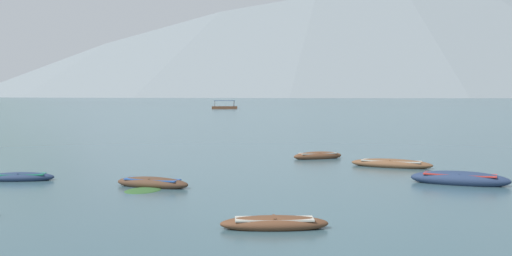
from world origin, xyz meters
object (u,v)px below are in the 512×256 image
(rowboat_7, at_px, (20,177))
(ferry_0, at_px, (224,107))
(rowboat_1, at_px, (318,156))
(rowboat_0, at_px, (460,179))
(rowboat_2, at_px, (152,183))
(rowboat_5, at_px, (391,164))
(rowboat_4, at_px, (274,223))

(rowboat_7, distance_m, ferry_0, 138.59)
(rowboat_1, height_order, rowboat_7, rowboat_1)
(rowboat_0, xyz_separation_m, rowboat_2, (-13.35, -0.90, -0.05))
(rowboat_2, xyz_separation_m, rowboat_5, (11.71, 7.06, 0.01))
(rowboat_2, distance_m, rowboat_4, 9.27)
(ferry_0, bearing_deg, rowboat_2, -87.78)
(rowboat_4, bearing_deg, ferry_0, 94.03)
(rowboat_5, distance_m, ferry_0, 134.50)
(rowboat_5, bearing_deg, rowboat_0, -75.09)
(rowboat_4, bearing_deg, rowboat_2, 122.65)
(rowboat_0, bearing_deg, rowboat_4, -133.77)
(rowboat_2, relative_size, rowboat_7, 1.10)
(rowboat_2, relative_size, ferry_0, 0.48)
(rowboat_4, distance_m, ferry_0, 148.64)
(rowboat_4, bearing_deg, rowboat_1, 80.72)
(rowboat_7, bearing_deg, rowboat_5, 15.96)
(rowboat_1, distance_m, rowboat_2, 13.93)
(rowboat_0, bearing_deg, ferry_0, 97.67)
(rowboat_2, xyz_separation_m, rowboat_7, (-6.42, 1.87, -0.02))
(rowboat_7, bearing_deg, rowboat_4, -40.27)
(rowboat_0, bearing_deg, rowboat_5, 104.91)
(rowboat_2, relative_size, rowboat_4, 1.08)
(rowboat_4, height_order, rowboat_5, rowboat_5)
(rowboat_2, height_order, ferry_0, ferry_0)
(rowboat_0, distance_m, rowboat_1, 11.64)
(rowboat_5, bearing_deg, rowboat_4, -114.28)
(rowboat_4, xyz_separation_m, ferry_0, (-10.45, 148.27, 0.30))
(rowboat_0, bearing_deg, rowboat_2, -176.13)
(rowboat_5, relative_size, rowboat_7, 1.42)
(rowboat_2, bearing_deg, rowboat_7, 163.76)
(rowboat_2, height_order, rowboat_7, rowboat_2)
(rowboat_1, relative_size, rowboat_2, 0.95)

